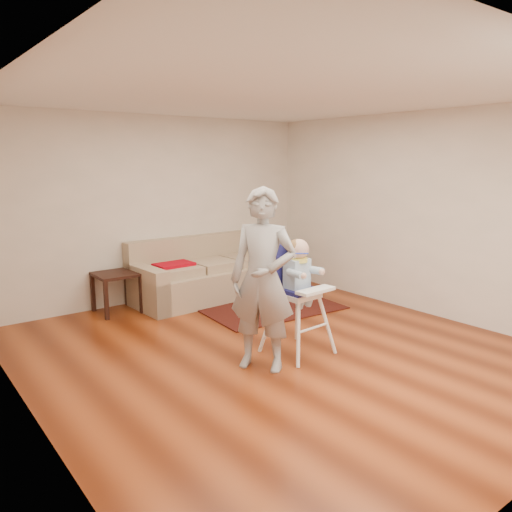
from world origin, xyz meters
TOP-DOWN VIEW (x-y plane):
  - ground at (0.00, 0.00)m, footprint 5.50×5.50m
  - room_envelope at (0.00, 0.53)m, footprint 5.04×5.52m
  - sofa at (0.59, 2.30)m, footprint 2.40×1.07m
  - side_table at (-0.83, 2.45)m, footprint 0.55×0.55m
  - area_rug at (0.96, 1.38)m, footprint 1.97×1.54m
  - ride_on_toy at (1.27, 1.49)m, footprint 0.45×0.36m
  - toy_ball at (0.41, 1.04)m, footprint 0.16×0.16m
  - high_chair at (0.14, -0.15)m, footprint 0.62×0.62m
  - adult at (-0.40, -0.23)m, footprint 0.73×0.79m

SIDE VIEW (x-z plane):
  - ground at x=0.00m, z-range 0.00..0.00m
  - area_rug at x=0.96m, z-range 0.00..0.01m
  - toy_ball at x=0.41m, z-range 0.01..0.17m
  - ride_on_toy at x=1.27m, z-range 0.01..0.46m
  - side_table at x=-0.83m, z-range 0.00..0.55m
  - sofa at x=0.59m, z-range 0.00..0.91m
  - high_chair at x=0.14m, z-range -0.02..1.23m
  - adult at x=-0.40m, z-range 0.00..1.81m
  - room_envelope at x=0.00m, z-range 0.52..3.24m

